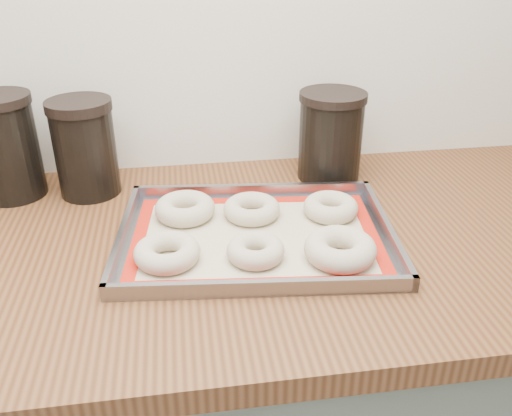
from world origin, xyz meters
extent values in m
cube|color=brown|center=(0.00, 1.68, 0.88)|extent=(3.06, 0.68, 0.04)
cube|color=gray|center=(0.04, 1.66, 0.90)|extent=(0.49, 0.38, 0.00)
cube|color=gray|center=(0.06, 1.82, 0.91)|extent=(0.46, 0.06, 0.02)
cube|color=gray|center=(0.03, 1.50, 0.91)|extent=(0.46, 0.06, 0.02)
cube|color=gray|center=(-0.18, 1.68, 0.91)|extent=(0.04, 0.33, 0.02)
cube|color=gray|center=(0.27, 1.64, 0.91)|extent=(0.04, 0.33, 0.02)
cube|color=#C6B793|center=(0.04, 1.66, 0.90)|extent=(0.45, 0.33, 0.00)
cube|color=red|center=(0.06, 1.79, 0.91)|extent=(0.42, 0.07, 0.00)
cube|color=red|center=(0.03, 1.53, 0.91)|extent=(0.42, 0.07, 0.00)
cube|color=red|center=(-0.16, 1.68, 0.91)|extent=(0.05, 0.25, 0.00)
cube|color=red|center=(0.24, 1.64, 0.91)|extent=(0.05, 0.25, 0.00)
torus|color=#C1B196|center=(-0.11, 1.61, 0.92)|extent=(0.11, 0.11, 0.03)
torus|color=#C1B196|center=(0.03, 1.59, 0.92)|extent=(0.12, 0.12, 0.03)
torus|color=#C1B196|center=(0.16, 1.57, 0.92)|extent=(0.13, 0.13, 0.04)
torus|color=#C1B196|center=(-0.07, 1.75, 0.92)|extent=(0.12, 0.12, 0.04)
torus|color=#C1B196|center=(0.05, 1.73, 0.92)|extent=(0.11, 0.11, 0.03)
torus|color=#C1B196|center=(0.19, 1.71, 0.92)|extent=(0.12, 0.12, 0.03)
cylinder|color=black|center=(-0.40, 1.90, 0.99)|extent=(0.12, 0.12, 0.19)
cylinder|color=black|center=(-0.26, 1.89, 0.98)|extent=(0.12, 0.12, 0.17)
cylinder|color=black|center=(-0.26, 1.89, 1.08)|extent=(0.12, 0.12, 0.02)
cylinder|color=black|center=(0.23, 1.89, 0.98)|extent=(0.13, 0.13, 0.17)
cylinder|color=black|center=(0.23, 1.89, 1.07)|extent=(0.14, 0.14, 0.02)
camera|label=1|loc=(-0.08, 0.87, 1.38)|focal=38.00mm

